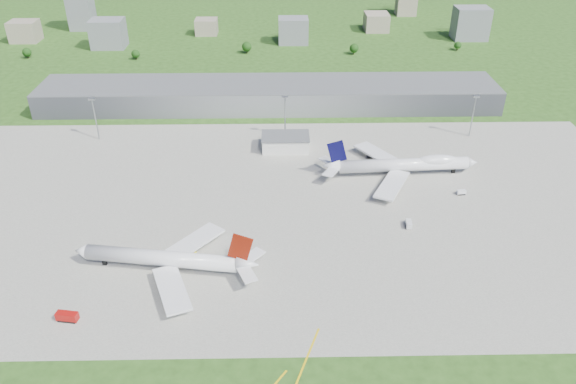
{
  "coord_description": "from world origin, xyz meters",
  "views": [
    {
      "loc": [
        6.13,
        -187.07,
        144.63
      ],
      "look_at": [
        10.28,
        37.53,
        9.0
      ],
      "focal_mm": 35.0,
      "sensor_mm": 36.0,
      "label": 1
    }
  ],
  "objects_px": {
    "airliner_blue_quad": "(404,165)",
    "van_white_far": "(461,192)",
    "van_white_near": "(409,224)",
    "airliner_red_twin": "(168,259)",
    "fire_truck": "(67,317)",
    "tug_yellow": "(192,253)"
  },
  "relations": [
    {
      "from": "airliner_red_twin",
      "to": "van_white_far",
      "type": "relative_size",
      "value": 16.53
    },
    {
      "from": "van_white_near",
      "to": "van_white_far",
      "type": "bearing_deg",
      "value": -43.94
    },
    {
      "from": "airliner_blue_quad",
      "to": "tug_yellow",
      "type": "bearing_deg",
      "value": -149.61
    },
    {
      "from": "airliner_blue_quad",
      "to": "fire_truck",
      "type": "xyz_separation_m",
      "value": [
        -141.75,
        -104.85,
        -4.2
      ]
    },
    {
      "from": "van_white_near",
      "to": "airliner_blue_quad",
      "type": "bearing_deg",
      "value": -2.68
    },
    {
      "from": "airliner_red_twin",
      "to": "van_white_near",
      "type": "distance_m",
      "value": 107.1
    },
    {
      "from": "airliner_blue_quad",
      "to": "fire_truck",
      "type": "relative_size",
      "value": 10.0
    },
    {
      "from": "van_white_near",
      "to": "van_white_far",
      "type": "xyz_separation_m",
      "value": [
        31.75,
        27.56,
        -0.23
      ]
    },
    {
      "from": "van_white_near",
      "to": "tug_yellow",
      "type": "bearing_deg",
      "value": 106.47
    },
    {
      "from": "airliner_blue_quad",
      "to": "van_white_far",
      "type": "xyz_separation_m",
      "value": [
        25.19,
        -20.4,
        -4.76
      ]
    },
    {
      "from": "airliner_red_twin",
      "to": "fire_truck",
      "type": "distance_m",
      "value": 42.75
    },
    {
      "from": "airliner_red_twin",
      "to": "van_white_near",
      "type": "relative_size",
      "value": 13.28
    },
    {
      "from": "fire_truck",
      "to": "airliner_red_twin",
      "type": "bearing_deg",
      "value": 50.07
    },
    {
      "from": "tug_yellow",
      "to": "van_white_near",
      "type": "distance_m",
      "value": 97.04
    },
    {
      "from": "airliner_red_twin",
      "to": "tug_yellow",
      "type": "distance_m",
      "value": 13.48
    },
    {
      "from": "airliner_blue_quad",
      "to": "fire_truck",
      "type": "distance_m",
      "value": 176.37
    },
    {
      "from": "tug_yellow",
      "to": "van_white_near",
      "type": "bearing_deg",
      "value": -12.39
    },
    {
      "from": "airliner_blue_quad",
      "to": "van_white_far",
      "type": "bearing_deg",
      "value": -42.02
    },
    {
      "from": "fire_truck",
      "to": "van_white_far",
      "type": "relative_size",
      "value": 1.78
    },
    {
      "from": "airliner_blue_quad",
      "to": "tug_yellow",
      "type": "distance_m",
      "value": 121.93
    },
    {
      "from": "airliner_red_twin",
      "to": "fire_truck",
      "type": "height_order",
      "value": "airliner_red_twin"
    },
    {
      "from": "van_white_near",
      "to": "van_white_far",
      "type": "distance_m",
      "value": 42.04
    }
  ]
}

